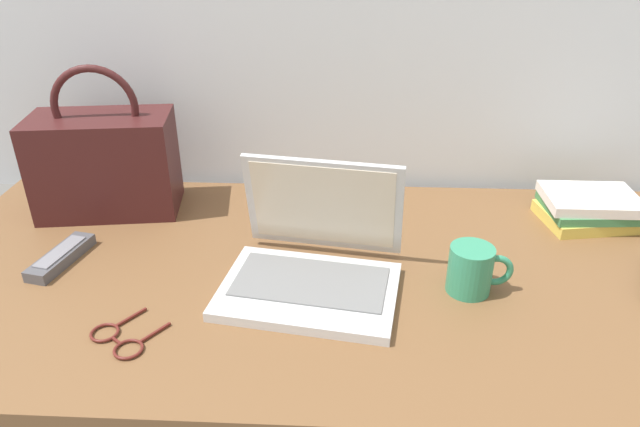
% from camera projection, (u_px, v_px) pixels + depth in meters
% --- Properties ---
extents(desk, '(1.60, 0.76, 0.03)m').
position_uv_depth(desk, '(328.00, 276.00, 1.11)').
color(desk, brown).
rests_on(desk, ground).
extents(laptop, '(0.34, 0.31, 0.21)m').
position_uv_depth(laptop, '(314.00, 260.00, 1.04)').
color(laptop, silver).
rests_on(laptop, desk).
extents(coffee_mug, '(0.12, 0.08, 0.09)m').
position_uv_depth(coffee_mug, '(472.00, 270.00, 1.02)').
color(coffee_mug, '#338C66').
rests_on(coffee_mug, desk).
extents(remote_control_far, '(0.08, 0.17, 0.02)m').
position_uv_depth(remote_control_far, '(61.00, 257.00, 1.11)').
color(remote_control_far, '#4C4C51').
rests_on(remote_control_far, desk).
extents(eyeglasses, '(0.13, 0.14, 0.01)m').
position_uv_depth(eyeglasses, '(118.00, 339.00, 0.91)').
color(eyeglasses, '#591E19').
rests_on(eyeglasses, desk).
extents(handbag, '(0.32, 0.20, 0.33)m').
position_uv_depth(handbag, '(105.00, 162.00, 1.27)').
color(handbag, '#3F1919').
rests_on(handbag, desk).
extents(book_stack, '(0.21, 0.17, 0.07)m').
position_uv_depth(book_stack, '(589.00, 208.00, 1.25)').
color(book_stack, '#D8BF4C').
rests_on(book_stack, desk).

